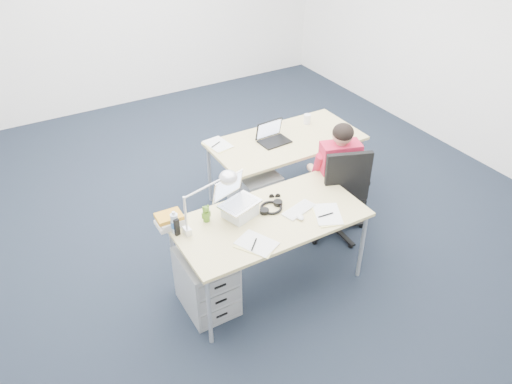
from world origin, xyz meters
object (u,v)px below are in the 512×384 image
wireless_keyboard (299,210)px  computer_mouse (300,217)px  far_cup (307,119)px  desk_lamp (202,204)px  desk_near (270,222)px  drawer_pedestal_near (207,282)px  headphones (271,207)px  cordless_phone (177,227)px  silver_laptop (240,199)px  office_chair (337,209)px  book_stack (170,220)px  desk_far (286,143)px  dark_laptop (275,133)px  water_bottle (175,222)px  seated_person (333,173)px  sunglasses (275,196)px  can_koozie (252,208)px  drawer_pedestal_far (255,194)px  bear_figurine (206,213)px

wireless_keyboard → computer_mouse: 0.11m
far_cup → computer_mouse: bearing=-126.9°
wireless_keyboard → desk_lamp: desk_lamp is taller
desk_near → drawer_pedestal_near: 0.73m
headphones → desk_lamp: desk_lamp is taller
headphones → cordless_phone: 0.83m
silver_laptop → office_chair: bearing=-11.8°
wireless_keyboard → book_stack: (-1.01, 0.36, 0.04)m
office_chair → book_stack: (-1.70, 0.06, 0.49)m
headphones → drawer_pedestal_near: bearing=172.2°
wireless_keyboard → far_cup: 1.63m
silver_laptop → computer_mouse: bearing=-52.5°
desk_far → dark_laptop: 0.21m
desk_lamp → computer_mouse: bearing=2.7°
headphones → water_bottle: 0.84m
silver_laptop → water_bottle: bearing=154.8°
office_chair → drawer_pedestal_near: size_ratio=1.89×
desk_far → cordless_phone: 1.83m
seated_person → silver_laptop: bearing=-148.8°
silver_laptop → wireless_keyboard: bearing=-39.6°
wireless_keyboard → sunglasses: size_ratio=2.96×
drawer_pedestal_near → can_koozie: 0.72m
book_stack → computer_mouse: bearing=-25.8°
desk_near → dark_laptop: bearing=56.2°
book_stack → dark_laptop: bearing=26.9°
drawer_pedestal_near → cordless_phone: cordless_phone is taller
headphones → sunglasses: 0.17m
drawer_pedestal_far → sunglasses: 0.86m
drawer_pedestal_far → book_stack: size_ratio=2.45×
bear_figurine → desk_lamp: size_ratio=0.31×
bear_figurine → sunglasses: bearing=-12.3°
water_bottle → silver_laptop: bearing=-7.6°
seated_person → can_koozie: (-1.11, -0.31, 0.18)m
headphones → desk_far: bearing=36.4°
desk_far → can_koozie: size_ratio=13.65×
water_bottle → sunglasses: (0.94, 0.01, -0.09)m
office_chair → cordless_phone: bearing=-155.9°
drawer_pedestal_far → desk_lamp: desk_lamp is taller
bear_figurine → sunglasses: 0.66m
drawer_pedestal_far → bear_figurine: 1.22m
headphones → can_koozie: (-0.18, 0.02, 0.04)m
computer_mouse → desk_lamp: (-0.74, 0.29, 0.23)m
seated_person → desk_lamp: desk_lamp is taller
desk_near → far_cup: 1.78m
cordless_phone → dark_laptop: size_ratio=0.49×
headphones → wireless_keyboard: bearing=-50.2°
seated_person → drawer_pedestal_near: bearing=-147.6°
sunglasses → can_koozie: bearing=-137.3°
seated_person → far_cup: (0.26, 0.83, 0.17)m
bear_figurine → desk_lamp: desk_lamp is taller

